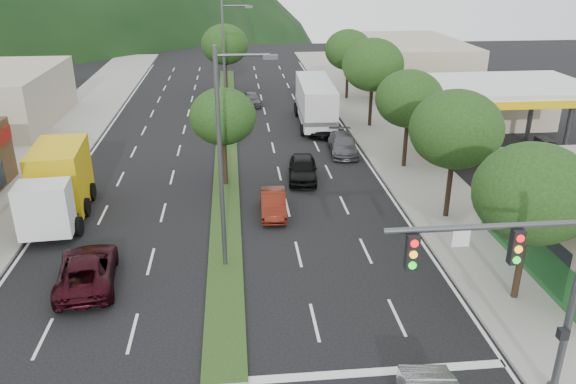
{
  "coord_description": "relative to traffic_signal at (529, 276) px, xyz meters",
  "views": [
    {
      "loc": [
        0.66,
        -14.85,
        13.19
      ],
      "look_at": [
        3.28,
        11.63,
        2.05
      ],
      "focal_mm": 35.0,
      "sensor_mm": 36.0,
      "label": 1
    }
  ],
  "objects": [
    {
      "name": "car_queue_d",
      "position": [
        -1.36,
        30.0,
        -4.01
      ],
      "size": [
        2.54,
        4.75,
        1.27
      ],
      "primitive_type": "imported",
      "rotation": [
        0.0,
        0.0,
        -0.1
      ],
      "color": "black",
      "rests_on": "ground"
    },
    {
      "name": "car_queue_a",
      "position": [
        -4.13,
        20.0,
        -3.89
      ],
      "size": [
        2.24,
        4.58,
        1.5
      ],
      "primitive_type": "imported",
      "rotation": [
        0.0,
        0.0,
        -0.11
      ],
      "color": "black",
      "rests_on": "ground"
    },
    {
      "name": "car_queue_b",
      "position": [
        -0.57,
        25.0,
        -3.96
      ],
      "size": [
        2.26,
        4.84,
        1.37
      ],
      "primitive_type": "imported",
      "rotation": [
        0.0,
        0.0,
        -0.07
      ],
      "color": "#49484D",
      "rests_on": "ground"
    },
    {
      "name": "tree_med_far",
      "position": [
        -9.03,
        45.54,
        0.36
      ],
      "size": [
        4.8,
        4.8,
        6.94
      ],
      "color": "black",
      "rests_on": "median"
    },
    {
      "name": "car_queue_e",
      "position": [
        -6.63,
        40.0,
        -4.02
      ],
      "size": [
        1.77,
        3.78,
        1.25
      ],
      "primitive_type": "imported",
      "rotation": [
        0.0,
        0.0,
        0.08
      ],
      "color": "#47474C",
      "rests_on": "ground"
    },
    {
      "name": "bldg_right_far",
      "position": [
        10.47,
        45.54,
        -2.05
      ],
      "size": [
        10.0,
        16.0,
        5.2
      ],
      "primitive_type": "cube",
      "color": "#B2A58D",
      "rests_on": "ground"
    },
    {
      "name": "gas_canopy",
      "position": [
        9.97,
        23.54,
        0.0
      ],
      "size": [
        12.2,
        8.2,
        5.25
      ],
      "color": "silver",
      "rests_on": "ground"
    },
    {
      "name": "car_queue_f",
      "position": [
        -0.78,
        35.0,
        -3.87
      ],
      "size": [
        2.78,
        5.54,
        1.54
      ],
      "primitive_type": "imported",
      "rotation": [
        0.0,
        0.0,
        -0.12
      ],
      "color": "black",
      "rests_on": "ground"
    },
    {
      "name": "sidewalk_left",
      "position": [
        -22.03,
        26.54,
        -4.57
      ],
      "size": [
        6.0,
        90.0,
        0.15
      ],
      "primitive_type": "cube",
      "color": "gray",
      "rests_on": "ground"
    },
    {
      "name": "streetlight_near",
      "position": [
        -8.82,
        9.54,
        0.94
      ],
      "size": [
        2.6,
        0.25,
        10.0
      ],
      "color": "#47494C",
      "rests_on": "ground"
    },
    {
      "name": "suv_maroon",
      "position": [
        -14.97,
        8.54,
        -3.93
      ],
      "size": [
        2.99,
        5.39,
        1.43
      ],
      "primitive_type": "imported",
      "rotation": [
        0.0,
        0.0,
        3.27
      ],
      "color": "black",
      "rests_on": "ground"
    },
    {
      "name": "tree_r_e",
      "position": [
        2.97,
        41.54,
        0.25
      ],
      "size": [
        4.6,
        4.6,
        6.71
      ],
      "color": "black",
      "rests_on": "sidewalk_right"
    },
    {
      "name": "sidewalk_right",
      "position": [
        3.47,
        26.54,
        -4.57
      ],
      "size": [
        5.0,
        90.0,
        0.15
      ],
      "primitive_type": "cube",
      "color": "gray",
      "rests_on": "ground"
    },
    {
      "name": "tree_r_c",
      "position": [
        2.97,
        21.54,
        0.1
      ],
      "size": [
        4.4,
        4.4,
        6.48
      ],
      "color": "black",
      "rests_on": "sidewalk_right"
    },
    {
      "name": "traffic_signal",
      "position": [
        0.0,
        0.0,
        0.0
      ],
      "size": [
        6.12,
        0.4,
        7.0
      ],
      "color": "#47494C",
      "rests_on": "ground"
    },
    {
      "name": "tree_r_d",
      "position": [
        2.97,
        31.54,
        0.54
      ],
      "size": [
        5.0,
        5.0,
        7.17
      ],
      "color": "black",
      "rests_on": "sidewalk_right"
    },
    {
      "name": "box_truck",
      "position": [
        -18.03,
        16.05,
        -2.9
      ],
      "size": [
        3.39,
        7.66,
        3.69
      ],
      "rotation": [
        0.0,
        0.0,
        3.22
      ],
      "color": "silver",
      "rests_on": "ground"
    },
    {
      "name": "tree_r_a",
      "position": [
        2.97,
        5.54,
        0.17
      ],
      "size": [
        4.6,
        4.6,
        6.63
      ],
      "color": "black",
      "rests_on": "sidewalk_right"
    },
    {
      "name": "tree_med_near",
      "position": [
        -9.03,
        19.54,
        -0.22
      ],
      "size": [
        4.0,
        4.0,
        6.02
      ],
      "color": "black",
      "rests_on": "median"
    },
    {
      "name": "median",
      "position": [
        -9.03,
        29.54,
        -4.59
      ],
      "size": [
        1.6,
        56.0,
        0.12
      ],
      "primitive_type": "cube",
      "color": "#193413",
      "rests_on": "ground"
    },
    {
      "name": "motorhome",
      "position": [
        -1.47,
        32.94,
        -2.7
      ],
      "size": [
        3.32,
        9.6,
        3.64
      ],
      "rotation": [
        0.0,
        0.0,
        -0.04
      ],
      "color": "silver",
      "rests_on": "ground"
    },
    {
      "name": "streetlight_mid",
      "position": [
        -8.82,
        34.54,
        0.94
      ],
      "size": [
        2.6,
        0.25,
        10.0
      ],
      "color": "#47494C",
      "rests_on": "ground"
    },
    {
      "name": "car_queue_c",
      "position": [
        -6.39,
        15.0,
        -4.0
      ],
      "size": [
        1.51,
        3.94,
        1.28
      ],
      "primitive_type": "imported",
      "rotation": [
        0.0,
        0.0,
        -0.04
      ],
      "color": "#56190E",
      "rests_on": "ground"
    },
    {
      "name": "tree_r_b",
      "position": [
        2.97,
        13.54,
        0.39
      ],
      "size": [
        4.8,
        4.8,
        6.94
      ],
      "color": "black",
      "rests_on": "sidewalk_right"
    }
  ]
}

